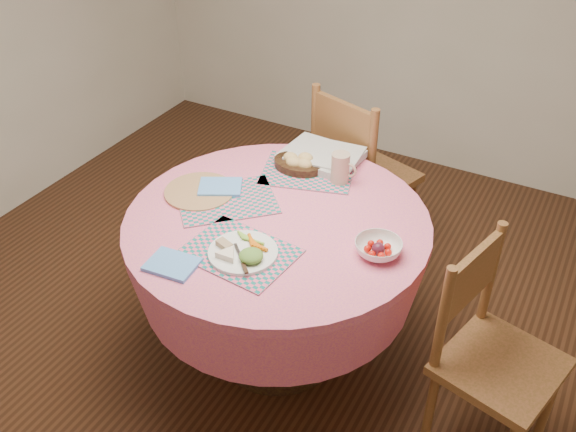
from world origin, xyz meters
name	(u,v)px	position (x,y,z in m)	size (l,w,h in m)	color
ground	(279,348)	(0.00, 0.00, 0.00)	(4.00, 4.00, 0.00)	#331C0F
dining_table	(278,256)	(0.00, 0.00, 0.56)	(1.24, 1.24, 0.75)	#F77380
chair_right	(490,351)	(0.91, -0.02, 0.47)	(0.49, 0.50, 0.90)	brown
chair_back	(358,172)	(0.00, 0.85, 0.51)	(0.57, 0.55, 0.98)	brown
placemat_front	(239,253)	(-0.01, -0.26, 0.75)	(0.40, 0.30, 0.01)	#136E6A
placemat_left	(227,200)	(-0.25, 0.01, 0.75)	(0.40, 0.30, 0.01)	#136E6A
placemat_back	(308,172)	(-0.05, 0.38, 0.75)	(0.40, 0.30, 0.01)	#136E6A
wicker_trivet	(200,191)	(-0.38, 0.01, 0.76)	(0.30, 0.30, 0.01)	#A77848
napkin_near	(172,264)	(-0.19, -0.44, 0.76)	(0.18, 0.14, 0.01)	#5996E5
napkin_far	(220,187)	(-0.32, 0.07, 0.76)	(0.18, 0.14, 0.01)	#5996E5
dinner_plate	(244,252)	(0.01, -0.27, 0.77)	(0.26, 0.26, 0.05)	white
bread_bowl	(299,162)	(-0.10, 0.38, 0.78)	(0.23, 0.23, 0.08)	black
latte_mug	(341,168)	(0.11, 0.37, 0.82)	(0.12, 0.08, 0.13)	tan
fruit_bowl	(378,248)	(0.44, -0.02, 0.78)	(0.20, 0.20, 0.06)	white
newspaper_stack	(322,156)	(-0.05, 0.50, 0.78)	(0.37, 0.29, 0.04)	silver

